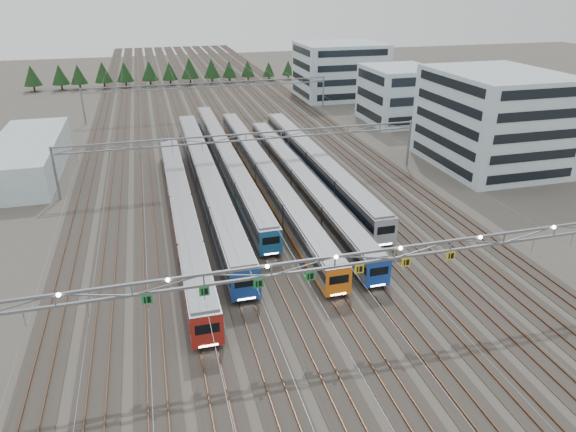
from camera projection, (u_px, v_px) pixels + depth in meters
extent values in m
plane|color=#47423A|center=(332.00, 331.00, 46.98)|extent=(400.00, 400.00, 0.00)
cube|color=#2D2823|center=(203.00, 103.00, 134.64)|extent=(54.00, 260.00, 0.08)
cube|color=brown|center=(101.00, 108.00, 128.51)|extent=(0.08, 260.00, 0.16)
cube|color=brown|center=(296.00, 97.00, 140.67)|extent=(0.08, 260.00, 0.16)
cube|color=brown|center=(201.00, 102.00, 134.41)|extent=(0.08, 260.00, 0.16)
cube|color=brown|center=(206.00, 102.00, 134.76)|extent=(0.08, 260.00, 0.16)
cube|color=black|center=(183.00, 219.00, 68.18)|extent=(2.37, 53.94, 0.36)
cube|color=#9C9FA4|center=(181.00, 207.00, 67.45)|extent=(2.79, 55.04, 3.14)
cube|color=black|center=(181.00, 204.00, 67.29)|extent=(2.85, 54.76, 0.95)
cube|color=maroon|center=(182.00, 216.00, 68.00)|extent=(2.84, 54.76, 0.35)
cube|color=slate|center=(180.00, 195.00, 66.75)|extent=(2.51, 53.94, 0.25)
cube|color=maroon|center=(207.00, 332.00, 43.37)|extent=(2.81, 0.12, 3.14)
cube|color=black|center=(207.00, 329.00, 43.18)|extent=(2.09, 0.10, 0.95)
cube|color=white|center=(209.00, 346.00, 43.89)|extent=(1.67, 0.06, 0.15)
cube|color=black|center=(207.00, 188.00, 78.36)|extent=(2.55, 62.41, 0.39)
cube|color=#9C9FA4|center=(206.00, 176.00, 77.58)|extent=(3.00, 63.68, 3.38)
cube|color=black|center=(206.00, 174.00, 77.41)|extent=(3.06, 63.37, 1.02)
cube|color=#1B43A2|center=(207.00, 185.00, 78.17)|extent=(3.05, 63.37, 0.38)
cube|color=slate|center=(205.00, 165.00, 76.83)|extent=(2.70, 62.41, 0.27)
cube|color=#1B43A2|center=(246.00, 286.00, 49.71)|extent=(3.02, 0.12, 3.38)
cube|color=black|center=(246.00, 282.00, 49.51)|extent=(2.25, 0.10, 1.02)
cube|color=white|center=(247.00, 299.00, 50.27)|extent=(1.80, 0.06, 0.16)
cube|color=black|center=(227.00, 167.00, 87.01)|extent=(2.29, 62.95, 0.35)
cube|color=#9C9FA4|center=(227.00, 158.00, 86.31)|extent=(2.69, 64.24, 3.03)
cube|color=black|center=(226.00, 156.00, 86.16)|extent=(2.75, 63.92, 0.91)
cube|color=#1D60A0|center=(227.00, 165.00, 86.84)|extent=(2.74, 63.92, 0.34)
cube|color=slate|center=(226.00, 149.00, 85.64)|extent=(2.42, 62.95, 0.24)
cube|color=#1D60A0|center=(271.00, 243.00, 58.19)|extent=(2.71, 0.12, 3.03)
cube|color=black|center=(271.00, 241.00, 58.02)|extent=(2.02, 0.10, 0.91)
cube|color=white|center=(271.00, 254.00, 58.69)|extent=(1.62, 0.06, 0.14)
cube|color=black|center=(264.00, 183.00, 80.38)|extent=(2.30, 65.11, 0.35)
cube|color=#9C9FA4|center=(264.00, 172.00, 79.68)|extent=(2.71, 66.44, 3.05)
cube|color=black|center=(264.00, 170.00, 79.53)|extent=(2.77, 66.10, 0.92)
cube|color=orange|center=(264.00, 180.00, 80.22)|extent=(2.76, 66.10, 0.34)
cube|color=slate|center=(264.00, 162.00, 79.00)|extent=(2.44, 65.11, 0.24)
cube|color=orange|center=(339.00, 283.00, 50.60)|extent=(2.73, 0.12, 3.05)
cube|color=black|center=(339.00, 280.00, 50.42)|extent=(2.03, 0.10, 0.92)
cube|color=white|center=(338.00, 294.00, 51.10)|extent=(1.62, 0.06, 0.15)
cube|color=black|center=(300.00, 189.00, 77.73)|extent=(2.27, 55.83, 0.34)
cube|color=#9C9FA4|center=(300.00, 179.00, 77.04)|extent=(2.66, 56.97, 3.00)
cube|color=black|center=(300.00, 177.00, 76.89)|extent=(2.72, 56.68, 0.90)
cube|color=#1944B0|center=(300.00, 187.00, 77.57)|extent=(2.71, 56.68, 0.33)
cube|color=slate|center=(300.00, 169.00, 76.37)|extent=(2.40, 55.83, 0.24)
cube|color=#1944B0|center=(379.00, 274.00, 52.11)|extent=(2.68, 0.12, 3.00)
cube|color=black|center=(379.00, 271.00, 51.93)|extent=(2.00, 0.10, 0.90)
cube|color=white|center=(378.00, 285.00, 52.60)|extent=(1.60, 0.06, 0.14)
cube|color=black|center=(315.00, 173.00, 84.44)|extent=(2.54, 52.77, 0.38)
cube|color=#9C9FA4|center=(315.00, 162.00, 83.67)|extent=(2.98, 53.84, 3.36)
cube|color=black|center=(315.00, 160.00, 83.50)|extent=(3.04, 53.57, 1.01)
cube|color=#9FA2AE|center=(315.00, 170.00, 84.26)|extent=(3.03, 53.57, 0.37)
cube|color=slate|center=(315.00, 151.00, 82.92)|extent=(2.69, 52.77, 0.27)
cube|color=#9FA2AE|center=(386.00, 233.00, 60.11)|extent=(3.00, 0.12, 3.36)
cube|color=black|center=(386.00, 230.00, 59.91)|extent=(2.24, 0.10, 1.01)
cube|color=white|center=(385.00, 244.00, 60.67)|extent=(1.79, 0.06, 0.16)
cube|color=gray|center=(335.00, 257.00, 43.72)|extent=(56.00, 0.22, 0.22)
cube|color=gray|center=(335.00, 267.00, 44.14)|extent=(56.00, 0.22, 0.22)
cube|color=#1B8736|center=(147.00, 300.00, 40.48)|extent=(0.85, 0.06, 0.85)
cube|color=#1B8736|center=(204.00, 291.00, 41.56)|extent=(0.85, 0.06, 0.85)
cube|color=#1B8736|center=(259.00, 283.00, 42.63)|extent=(0.85, 0.06, 0.85)
cube|color=#1B8736|center=(310.00, 276.00, 43.71)|extent=(0.85, 0.06, 0.85)
cube|color=yellow|center=(359.00, 269.00, 44.78)|extent=(0.85, 0.06, 0.85)
cube|color=yellow|center=(406.00, 262.00, 45.85)|extent=(0.85, 0.06, 0.85)
cube|color=yellow|center=(451.00, 256.00, 46.93)|extent=(0.85, 0.06, 0.85)
cylinder|color=gray|center=(55.00, 173.00, 73.69)|extent=(0.36, 0.36, 8.00)
cylinder|color=gray|center=(409.00, 144.00, 87.06)|extent=(0.36, 0.36, 8.00)
cube|color=gray|center=(246.00, 134.00, 78.79)|extent=(56.00, 0.22, 0.22)
cube|color=gray|center=(246.00, 140.00, 79.21)|extent=(56.00, 0.22, 0.22)
cylinder|color=gray|center=(83.00, 106.00, 113.15)|extent=(0.36, 0.36, 8.00)
cylinder|color=gray|center=(323.00, 93.00, 126.52)|extent=(0.36, 0.36, 8.00)
cube|color=gray|center=(209.00, 83.00, 118.24)|extent=(56.00, 0.22, 0.22)
cube|color=gray|center=(209.00, 87.00, 118.66)|extent=(56.00, 0.22, 0.22)
cube|color=#A8C1C9|center=(493.00, 120.00, 86.24)|extent=(18.00, 22.00, 15.86)
cube|color=#A8C1C9|center=(399.00, 95.00, 114.48)|extent=(14.00, 16.00, 12.08)
cube|color=#A8C1C9|center=(340.00, 70.00, 138.73)|extent=(22.00, 18.00, 14.28)
cube|color=#A8C1C9|center=(28.00, 157.00, 84.66)|extent=(10.00, 30.00, 5.56)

